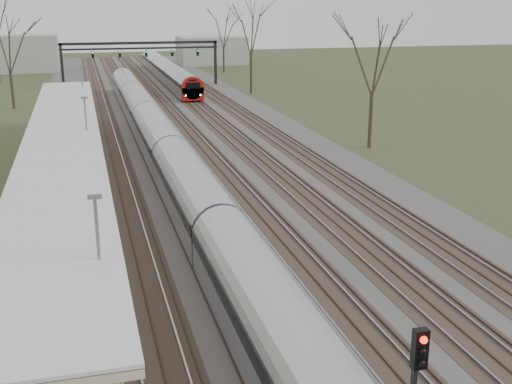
# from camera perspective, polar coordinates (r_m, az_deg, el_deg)

# --- Properties ---
(track_bed) EXTENTS (24.00, 160.00, 0.22)m
(track_bed) POSITION_cam_1_polar(r_m,az_deg,el_deg) (60.45, -7.31, 5.78)
(track_bed) COLOR #474442
(track_bed) RESTS_ON ground
(platform) EXTENTS (3.50, 69.00, 1.00)m
(platform) POSITION_cam_1_polar(r_m,az_deg,el_deg) (42.74, -16.36, 1.32)
(platform) COLOR #9E9B93
(platform) RESTS_ON ground
(canopy) EXTENTS (4.10, 50.00, 3.11)m
(canopy) POSITION_cam_1_polar(r_m,az_deg,el_deg) (37.58, -16.83, 4.61)
(canopy) COLOR slate
(canopy) RESTS_ON platform
(signal_gantry) EXTENTS (21.00, 0.59, 6.08)m
(signal_gantry) POSITION_cam_1_polar(r_m,az_deg,el_deg) (89.43, -10.22, 12.27)
(signal_gantry) COLOR black
(signal_gantry) RESTS_ON ground
(tree_east_far) EXTENTS (5.00, 5.00, 10.30)m
(tree_east_far) POSITION_cam_1_polar(r_m,az_deg,el_deg) (50.94, 10.43, 11.85)
(tree_east_far) COLOR #2D231C
(tree_east_far) RESTS_ON ground
(train_near) EXTENTS (2.62, 75.21, 3.05)m
(train_near) POSITION_cam_1_polar(r_m,az_deg,el_deg) (48.83, -8.68, 4.84)
(train_near) COLOR #B3B6BE
(train_near) RESTS_ON ground
(train_far) EXTENTS (2.62, 45.21, 3.05)m
(train_far) POSITION_cam_1_polar(r_m,az_deg,el_deg) (96.36, -7.94, 10.62)
(train_far) COLOR #B3B6BE
(train_far) RESTS_ON ground
(passenger) EXTENTS (0.38, 0.57, 1.54)m
(passenger) POSITION_cam_1_polar(r_m,az_deg,el_deg) (24.47, -15.68, -6.93)
(passenger) COLOR #282A4F
(passenger) RESTS_ON platform
(signal_post) EXTENTS (0.35, 0.45, 4.10)m
(signal_post) POSITION_cam_1_polar(r_m,az_deg,el_deg) (16.16, 13.99, -15.92)
(signal_post) COLOR black
(signal_post) RESTS_ON ground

